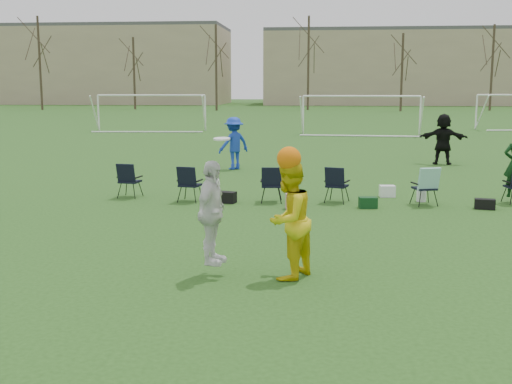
# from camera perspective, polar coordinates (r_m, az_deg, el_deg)

# --- Properties ---
(ground) EXTENTS (260.00, 260.00, 0.00)m
(ground) POSITION_cam_1_polar(r_m,az_deg,el_deg) (9.73, -2.66, -9.14)
(ground) COLOR #234A17
(ground) RESTS_ON ground
(fielder_blue) EXTENTS (1.42, 1.36, 1.93)m
(fielder_blue) POSITION_cam_1_polar(r_m,az_deg,el_deg) (23.81, -1.98, 4.35)
(fielder_blue) COLOR #183AB8
(fielder_blue) RESTS_ON ground
(fielder_black) EXTENTS (1.93, 0.92, 2.00)m
(fielder_black) POSITION_cam_1_polar(r_m,az_deg,el_deg) (26.33, 16.30, 4.54)
(fielder_black) COLOR black
(fielder_black) RESTS_ON ground
(center_contest) EXTENTS (2.08, 1.19, 2.29)m
(center_contest) POSITION_cam_1_polar(r_m,az_deg,el_deg) (10.31, 0.59, -2.13)
(center_contest) COLOR white
(center_contest) RESTS_ON ground
(sideline_setup) EXTENTS (11.16, 2.37, 1.95)m
(sideline_setup) POSITION_cam_1_polar(r_m,az_deg,el_deg) (17.29, 8.33, 0.93)
(sideline_setup) COLOR #0E3313
(sideline_setup) RESTS_ON ground
(goal_left) EXTENTS (7.39, 0.76, 2.46)m
(goal_left) POSITION_cam_1_polar(r_m,az_deg,el_deg) (44.60, -9.28, 7.87)
(goal_left) COLOR white
(goal_left) RESTS_ON ground
(goal_mid) EXTENTS (7.40, 0.63, 2.46)m
(goal_mid) POSITION_cam_1_polar(r_m,az_deg,el_deg) (41.22, 9.33, 7.75)
(goal_mid) COLOR white
(goal_mid) RESTS_ON ground
(tree_line) EXTENTS (110.28, 3.28, 11.40)m
(tree_line) POSITION_cam_1_polar(r_m,az_deg,el_deg) (79.00, 4.82, 10.93)
(tree_line) COLOR #382B21
(tree_line) RESTS_ON ground
(building_row) EXTENTS (126.00, 16.00, 13.00)m
(building_row) POSITION_cam_1_polar(r_m,az_deg,el_deg) (105.30, 8.63, 10.98)
(building_row) COLOR tan
(building_row) RESTS_ON ground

